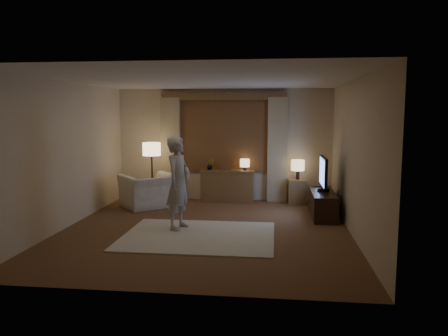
# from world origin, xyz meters

# --- Properties ---
(room) EXTENTS (5.04, 5.54, 2.64)m
(room) POSITION_xyz_m (0.00, 0.50, 1.33)
(room) COLOR brown
(room) RESTS_ON ground
(rug) EXTENTS (2.50, 2.00, 0.02)m
(rug) POSITION_xyz_m (-0.05, -0.42, 0.01)
(rug) COLOR beige
(rug) RESTS_ON floor
(sideboard) EXTENTS (1.20, 0.40, 0.70)m
(sideboard) POSITION_xyz_m (0.11, 2.50, 0.35)
(sideboard) COLOR brown
(sideboard) RESTS_ON floor
(picture_frame) EXTENTS (0.16, 0.02, 0.20)m
(picture_frame) POSITION_xyz_m (0.11, 2.50, 0.80)
(picture_frame) COLOR brown
(picture_frame) RESTS_ON sideboard
(plant) EXTENTS (0.17, 0.13, 0.30)m
(plant) POSITION_xyz_m (-0.29, 2.50, 0.85)
(plant) COLOR #999999
(plant) RESTS_ON sideboard
(table_lamp_sideboard) EXTENTS (0.22, 0.22, 0.30)m
(table_lamp_sideboard) POSITION_xyz_m (0.51, 2.50, 0.90)
(table_lamp_sideboard) COLOR black
(table_lamp_sideboard) RESTS_ON sideboard
(floor_lamp) EXTENTS (0.40, 0.40, 1.38)m
(floor_lamp) POSITION_xyz_m (-1.57, 2.15, 1.16)
(floor_lamp) COLOR black
(floor_lamp) RESTS_ON floor
(armchair) EXTENTS (1.46, 1.45, 0.71)m
(armchair) POSITION_xyz_m (-1.51, 1.71, 0.36)
(armchair) COLOR #F0E2C6
(armchair) RESTS_ON floor
(side_table) EXTENTS (0.40, 0.40, 0.56)m
(side_table) POSITION_xyz_m (1.71, 2.45, 0.28)
(side_table) COLOR brown
(side_table) RESTS_ON floor
(table_lamp_side) EXTENTS (0.30, 0.30, 0.44)m
(table_lamp_side) POSITION_xyz_m (1.71, 2.45, 0.87)
(table_lamp_side) COLOR black
(table_lamp_side) RESTS_ON side_table
(tv_stand) EXTENTS (0.45, 1.40, 0.50)m
(tv_stand) POSITION_xyz_m (2.15, 1.27, 0.25)
(tv_stand) COLOR black
(tv_stand) RESTS_ON floor
(tv) EXTENTS (0.23, 0.95, 0.69)m
(tv) POSITION_xyz_m (2.15, 1.27, 0.88)
(tv) COLOR black
(tv) RESTS_ON tv_stand
(person) EXTENTS (0.53, 0.68, 1.63)m
(person) POSITION_xyz_m (-0.47, -0.03, 0.83)
(person) COLOR #B9B3AB
(person) RESTS_ON rug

